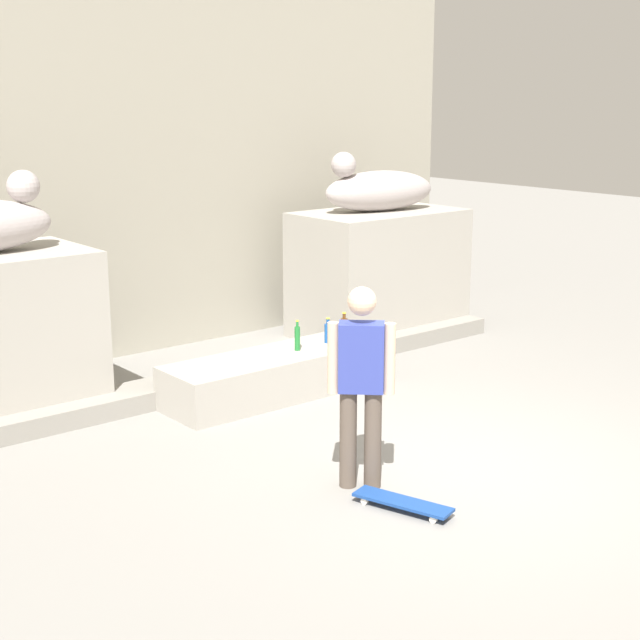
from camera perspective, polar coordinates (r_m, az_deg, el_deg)
name	(u,v)px	position (r m, az deg, el deg)	size (l,w,h in m)	color
ground_plane	(456,468)	(8.31, 8.20, -8.82)	(40.00, 40.00, 0.00)	gray
facade_wall	(139,101)	(11.88, -10.85, 12.84)	(9.47, 0.60, 6.07)	#9D9887
pedestal_right	(378,273)	(12.50, 3.54, 2.86)	(2.17, 1.30, 1.63)	#A39E93
statue_reclining_right	(377,189)	(12.32, 3.47, 7.87)	(1.67, 0.80, 0.78)	#AEA3A2
ledge_block	(276,375)	(10.04, -2.67, -3.31)	(2.49, 0.79, 0.46)	#A39E93
skater	(361,379)	(7.56, 2.49, -3.55)	(0.42, 0.40, 1.67)	brown
skateboard	(403,502)	(7.46, 5.00, -10.90)	(0.43, 0.82, 0.08)	navy
bottle_green	(297,338)	(10.07, -1.37, -1.07)	(0.06, 0.06, 0.33)	#1E722D
bottle_brown	(344,329)	(10.48, 1.46, -0.52)	(0.08, 0.08, 0.32)	#593314
bottle_blue	(328,333)	(10.38, 0.48, -0.76)	(0.08, 0.08, 0.28)	#194C99
stair_step	(243,373)	(10.55, -4.64, -3.22)	(7.46, 0.50, 0.20)	gray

